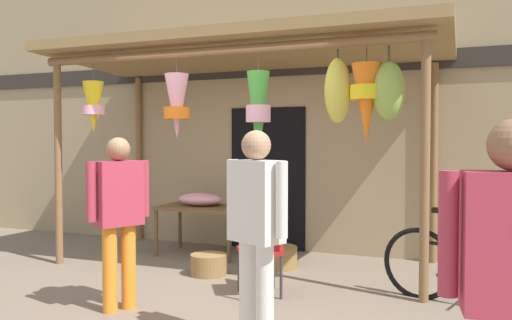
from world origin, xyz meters
The scene contains 11 objects.
ground_plane centered at (0.00, 0.00, 0.00)m, with size 30.00×30.00×0.00m, color #756656.
shop_facade centered at (0.00, 2.30, 2.05)m, with size 11.94×0.29×4.11m.
market_stall_canopy centered at (0.11, 1.09, 2.42)m, with size 4.84×2.25×2.73m.
display_table centered at (-0.73, 1.48, 0.59)m, with size 1.15×0.73×0.66m.
flower_heap_on_table centered at (-0.77, 1.51, 0.75)m, with size 0.61×0.43×0.17m.
folding_chair centered at (0.70, 0.07, 0.50)m, with size 0.55×0.55×0.84m.
wicker_basket_by_table centered at (-0.18, 0.55, 0.12)m, with size 0.41×0.41×0.24m, color olive.
wicker_basket_spare centered at (0.39, 1.18, 0.12)m, with size 0.56×0.56×0.25m, color olive.
parked_bicycle centered at (2.61, 0.37, 0.35)m, with size 1.69×0.61×0.92m.
vendor_in_orange centered at (-0.37, -0.87, 0.91)m, with size 0.39×0.53×1.56m.
shopper_by_bananas centered at (1.10, -1.25, 0.94)m, with size 0.55×0.37×1.60m.
Camera 1 is at (2.49, -4.80, 1.52)m, focal length 36.95 mm.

